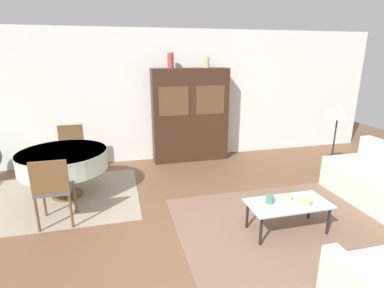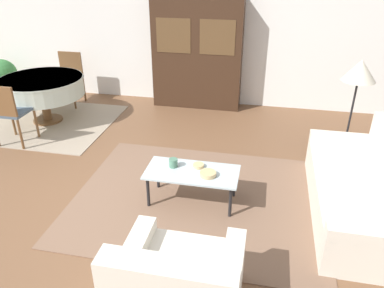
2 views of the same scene
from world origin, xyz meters
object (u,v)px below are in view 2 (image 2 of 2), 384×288
(couch, at_px, (365,193))
(bowl_small, at_px, (198,165))
(dining_chair_near, at_px, (9,110))
(floor_lamp, at_px, (359,74))
(potted_plant, at_px, (2,75))
(bowl, at_px, (208,174))
(coffee_table, at_px, (192,175))
(dining_chair_far, at_px, (69,75))
(armchair, at_px, (178,287))
(display_cabinet, at_px, (197,54))
(cup, at_px, (173,163))
(dining_table, at_px, (42,87))

(couch, xyz_separation_m, bowl_small, (-1.81, -0.03, 0.14))
(dining_chair_near, relative_size, bowl_small, 7.40)
(floor_lamp, bearing_deg, potted_plant, 169.75)
(bowl, height_order, bowl_small, bowl)
(coffee_table, height_order, dining_chair_far, dining_chair_far)
(floor_lamp, bearing_deg, coffee_table, -140.09)
(armchair, bearing_deg, floor_lamp, 61.26)
(display_cabinet, bearing_deg, dining_chair_near, -137.54)
(cup, distance_m, potted_plant, 4.90)
(dining_table, xyz_separation_m, cup, (2.65, -1.70, -0.16))
(dining_table, height_order, dining_chair_far, dining_chair_far)
(couch, distance_m, dining_chair_far, 5.37)
(bowl, distance_m, potted_plant, 5.31)
(dining_chair_far, height_order, potted_plant, dining_chair_far)
(dining_chair_near, bearing_deg, dining_chair_far, 90.00)
(bowl_small, bearing_deg, dining_chair_far, 139.17)
(coffee_table, bearing_deg, bowl, -15.16)
(display_cabinet, relative_size, dining_chair_far, 2.06)
(armchair, bearing_deg, couch, 44.62)
(potted_plant, bearing_deg, dining_table, -32.92)
(couch, bearing_deg, coffee_table, 94.36)
(dining_chair_near, distance_m, potted_plant, 2.35)
(coffee_table, distance_m, potted_plant, 5.12)
(display_cabinet, height_order, bowl_small, display_cabinet)
(dining_chair_far, xyz_separation_m, potted_plant, (-1.47, 0.06, -0.12))
(floor_lamp, height_order, bowl, floor_lamp)
(display_cabinet, distance_m, dining_table, 2.69)
(coffee_table, bearing_deg, dining_chair_far, 137.43)
(display_cabinet, xyz_separation_m, cup, (0.30, -2.96, -0.51))
(cup, bearing_deg, floor_lamp, 35.65)
(coffee_table, xyz_separation_m, bowl_small, (0.05, 0.11, 0.06))
(floor_lamp, distance_m, bowl, 2.47)
(display_cabinet, distance_m, potted_plant, 3.86)
(coffee_table, bearing_deg, floor_lamp, 39.91)
(couch, height_order, coffee_table, couch)
(dining_chair_far, height_order, bowl, dining_chair_far)
(display_cabinet, bearing_deg, armchair, -80.75)
(display_cabinet, height_order, dining_chair_near, display_cabinet)
(couch, height_order, cup, couch)
(display_cabinet, bearing_deg, dining_table, -151.76)
(floor_lamp, bearing_deg, armchair, -118.74)
(armchair, bearing_deg, cup, 105.46)
(dining_table, height_order, floor_lamp, floor_lamp)
(armchair, distance_m, bowl, 1.45)
(display_cabinet, bearing_deg, floor_lamp, -30.69)
(dining_chair_far, xyz_separation_m, bowl, (3.07, -2.70, -0.13))
(bowl_small, bearing_deg, potted_plant, 149.44)
(dining_chair_far, bearing_deg, cup, 135.72)
(dining_chair_far, xyz_separation_m, bowl_small, (2.93, -2.54, -0.13))
(cup, xyz_separation_m, potted_plant, (-4.12, 2.65, -0.02))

